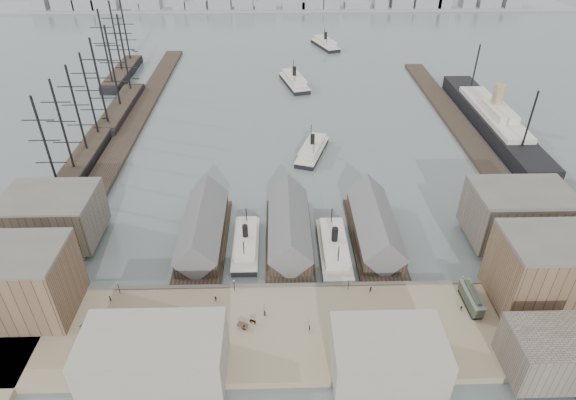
{
  "coord_description": "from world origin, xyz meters",
  "views": [
    {
      "loc": [
        -3.19,
        -99.34,
        92.29
      ],
      "look_at": [
        0.0,
        30.0,
        6.0
      ],
      "focal_mm": 30.0,
      "sensor_mm": 36.0,
      "label": 1
    }
  ],
  "objects_px": {
    "tram": "(471,299)",
    "horse_cart_right": "(396,341)",
    "horse_cart_center": "(250,323)",
    "horse_cart_left": "(94,324)",
    "ocean_steamer": "(492,119)",
    "ferry_docked_west": "(246,243)"
  },
  "relations": [
    {
      "from": "ocean_steamer",
      "to": "horse_cart_center",
      "type": "height_order",
      "value": "ocean_steamer"
    },
    {
      "from": "tram",
      "to": "horse_cart_right",
      "type": "relative_size",
      "value": 2.34
    },
    {
      "from": "ocean_steamer",
      "to": "horse_cart_left",
      "type": "bearing_deg",
      "value": -141.12
    },
    {
      "from": "horse_cart_center",
      "to": "ocean_steamer",
      "type": "bearing_deg",
      "value": -17.33
    },
    {
      "from": "horse_cart_left",
      "to": "horse_cart_right",
      "type": "height_order",
      "value": "horse_cart_left"
    },
    {
      "from": "horse_cart_center",
      "to": "horse_cart_left",
      "type": "bearing_deg",
      "value": 113.94
    },
    {
      "from": "horse_cart_left",
      "to": "horse_cart_center",
      "type": "height_order",
      "value": "horse_cart_left"
    },
    {
      "from": "ferry_docked_west",
      "to": "tram",
      "type": "xyz_separation_m",
      "value": [
        58.26,
        -26.45,
        1.92
      ]
    },
    {
      "from": "horse_cart_center",
      "to": "ferry_docked_west",
      "type": "bearing_deg",
      "value": 29.32
    },
    {
      "from": "ferry_docked_west",
      "to": "tram",
      "type": "distance_m",
      "value": 64.01
    },
    {
      "from": "tram",
      "to": "horse_cart_center",
      "type": "bearing_deg",
      "value": -175.94
    },
    {
      "from": "horse_cart_left",
      "to": "horse_cart_center",
      "type": "xyz_separation_m",
      "value": [
        37.7,
        -0.53,
        -0.01
      ]
    },
    {
      "from": "ferry_docked_west",
      "to": "horse_cart_right",
      "type": "relative_size",
      "value": 5.26
    },
    {
      "from": "tram",
      "to": "horse_cart_right",
      "type": "distance_m",
      "value": 24.46
    },
    {
      "from": "horse_cart_center",
      "to": "tram",
      "type": "bearing_deg",
      "value": -59.71
    },
    {
      "from": "tram",
      "to": "horse_cart_left",
      "type": "xyz_separation_m",
      "value": [
        -93.4,
        -4.89,
        -1.19
      ]
    },
    {
      "from": "horse_cart_center",
      "to": "horse_cart_right",
      "type": "xyz_separation_m",
      "value": [
        34.26,
        -6.3,
        -0.02
      ]
    },
    {
      "from": "ferry_docked_west",
      "to": "horse_cart_center",
      "type": "relative_size",
      "value": 5.1
    },
    {
      "from": "horse_cart_left",
      "to": "horse_cart_center",
      "type": "relative_size",
      "value": 0.98
    },
    {
      "from": "ocean_steamer",
      "to": "tram",
      "type": "bearing_deg",
      "value": -113.38
    },
    {
      "from": "horse_cart_left",
      "to": "ferry_docked_west",
      "type": "bearing_deg",
      "value": -23.5
    },
    {
      "from": "ocean_steamer",
      "to": "horse_cart_center",
      "type": "distance_m",
      "value": 152.92
    }
  ]
}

